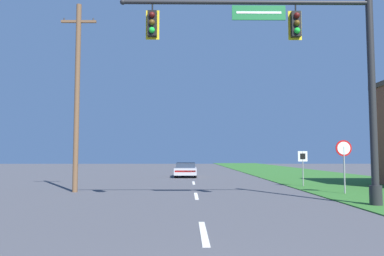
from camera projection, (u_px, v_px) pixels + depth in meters
The scene contains 7 objects.
grass_verge_right at pixel (312, 176), 32.83m from camera, with size 10.00×110.00×0.04m.
road_center_line at pixel (194, 183), 24.74m from camera, with size 0.16×34.80×0.01m.
signal_mast at pixel (311, 66), 13.78m from camera, with size 9.52×0.47×8.35m.
car_ahead at pixel (186, 170), 32.04m from camera, with size 1.86×4.59×1.19m.
stop_sign at pixel (344, 154), 17.65m from camera, with size 0.76×0.07×2.50m.
route_sign_post at pixel (303, 160), 21.84m from camera, with size 0.55×0.06×2.03m.
utility_pole_near at pixel (77, 93), 18.97m from camera, with size 1.80×0.26×9.60m.
Camera 1 is at (-0.37, -2.94, 1.82)m, focal length 35.00 mm.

